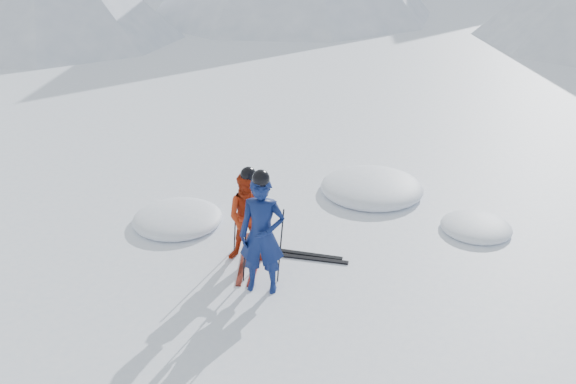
# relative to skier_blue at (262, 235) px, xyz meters

# --- Properties ---
(ground) EXTENTS (160.00, 160.00, 0.00)m
(ground) POSITION_rel_skier_blue_xyz_m (1.63, 0.78, -0.96)
(ground) COLOR white
(ground) RESTS_ON ground
(skier_blue) EXTENTS (0.72, 0.49, 1.93)m
(skier_blue) POSITION_rel_skier_blue_xyz_m (0.00, 0.00, 0.00)
(skier_blue) COLOR #0D1C51
(skier_blue) RESTS_ON ground
(skier_red) EXTENTS (0.79, 0.63, 1.60)m
(skier_red) POSITION_rel_skier_blue_xyz_m (-0.34, 0.86, -0.16)
(skier_red) COLOR #AF2B0E
(skier_red) RESTS_ON ground
(pole_blue_left) EXTENTS (0.13, 0.09, 1.28)m
(pole_blue_left) POSITION_rel_skier_blue_xyz_m (-0.30, 0.15, -0.32)
(pole_blue_left) COLOR black
(pole_blue_left) RESTS_ON ground
(pole_blue_right) EXTENTS (0.13, 0.08, 1.28)m
(pole_blue_right) POSITION_rel_skier_blue_xyz_m (0.25, 0.25, -0.32)
(pole_blue_right) COLOR black
(pole_blue_right) RESTS_ON ground
(pole_red_left) EXTENTS (0.11, 0.09, 1.06)m
(pole_red_left) POSITION_rel_skier_blue_xyz_m (-0.64, 1.11, -0.43)
(pole_red_left) COLOR black
(pole_red_left) RESTS_ON ground
(pole_red_right) EXTENTS (0.11, 0.08, 1.06)m
(pole_red_right) POSITION_rel_skier_blue_xyz_m (-0.04, 1.01, -0.43)
(pole_red_right) COLOR black
(pole_red_right) RESTS_ON ground
(ski_worn_left) EXTENTS (0.20, 1.70, 0.03)m
(ski_worn_left) POSITION_rel_skier_blue_xyz_m (-0.46, 0.86, -0.95)
(ski_worn_left) COLOR black
(ski_worn_left) RESTS_ON ground
(ski_worn_right) EXTENTS (0.10, 1.70, 0.03)m
(ski_worn_right) POSITION_rel_skier_blue_xyz_m (-0.22, 0.86, -0.95)
(ski_worn_right) COLOR black
(ski_worn_right) RESTS_ON ground
(ski_loose_a) EXTENTS (1.69, 0.35, 0.03)m
(ski_loose_a) POSITION_rel_skier_blue_xyz_m (0.38, 1.13, -0.95)
(ski_loose_a) COLOR black
(ski_loose_a) RESTS_ON ground
(ski_loose_b) EXTENTS (1.70, 0.29, 0.03)m
(ski_loose_b) POSITION_rel_skier_blue_xyz_m (0.48, 0.98, -0.95)
(ski_loose_b) COLOR black
(ski_loose_b) RESTS_ON ground
(snow_lumps) EXTENTS (7.12, 3.71, 0.48)m
(snow_lumps) POSITION_rel_skier_blue_xyz_m (0.95, 3.10, -0.96)
(snow_lumps) COLOR white
(snow_lumps) RESTS_ON ground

